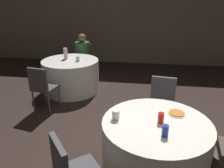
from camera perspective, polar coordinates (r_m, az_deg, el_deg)
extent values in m
plane|color=#332621|center=(3.02, 9.05, -20.34)|extent=(16.00, 16.00, 0.00)
cube|color=gray|center=(7.02, 9.77, 16.44)|extent=(16.00, 0.06, 2.80)
cylinder|color=white|center=(2.71, 11.03, -16.29)|extent=(1.23, 1.23, 0.72)
cylinder|color=white|center=(5.02, -10.61, 2.15)|extent=(1.25, 1.25, 0.72)
cube|color=#47474C|center=(3.46, 12.73, -5.87)|extent=(0.45, 0.45, 0.04)
cube|color=#47474C|center=(3.53, 13.24, -1.34)|extent=(0.38, 0.10, 0.41)
cylinder|color=#4C4C51|center=(3.42, 15.07, -10.88)|extent=(0.03, 0.03, 0.42)
cylinder|color=#4C4C51|center=(3.43, 9.32, -10.25)|extent=(0.03, 0.03, 0.42)
cylinder|color=#4C4C51|center=(3.71, 15.27, -8.12)|extent=(0.03, 0.03, 0.42)
cylinder|color=#4C4C51|center=(3.72, 10.01, -7.56)|extent=(0.03, 0.03, 0.42)
cylinder|color=#4C4C51|center=(2.99, 26.65, -18.02)|extent=(0.03, 0.03, 0.42)
cube|color=#47474C|center=(2.09, -13.58, -19.14)|extent=(0.28, 0.33, 0.41)
cube|color=#47474C|center=(5.85, -7.57, 5.96)|extent=(0.41, 0.41, 0.04)
cube|color=#47474C|center=(5.96, -7.17, 8.49)|extent=(0.38, 0.06, 0.41)
cylinder|color=#4C4C51|center=(5.71, -6.31, 3.22)|extent=(0.03, 0.03, 0.42)
cylinder|color=#4C4C51|center=(5.81, -9.54, 3.37)|extent=(0.03, 0.03, 0.42)
cylinder|color=#4C4C51|center=(6.02, -5.44, 4.23)|extent=(0.03, 0.03, 0.42)
cylinder|color=#4C4C51|center=(6.12, -8.53, 4.36)|extent=(0.03, 0.03, 0.42)
cube|color=#47474C|center=(4.27, -17.02, -0.87)|extent=(0.47, 0.47, 0.04)
cube|color=#47474C|center=(4.06, -18.84, 1.12)|extent=(0.38, 0.13, 0.41)
cylinder|color=#4C4C51|center=(4.58, -17.17, -2.48)|extent=(0.03, 0.03, 0.42)
cylinder|color=#4C4C51|center=(4.39, -13.60, -3.16)|extent=(0.03, 0.03, 0.42)
cylinder|color=#4C4C51|center=(4.34, -19.81, -4.18)|extent=(0.03, 0.03, 0.42)
cylinder|color=#4C4C51|center=(4.14, -16.15, -4.98)|extent=(0.03, 0.03, 0.42)
cylinder|color=#33384C|center=(5.71, -8.10, 3.33)|extent=(0.24, 0.24, 0.46)
cube|color=#33384C|center=(5.73, -7.92, 6.33)|extent=(0.36, 0.33, 0.12)
cylinder|color=#38663D|center=(5.78, -7.70, 8.46)|extent=(0.37, 0.37, 0.49)
sphere|color=#997056|center=(5.71, -7.87, 11.83)|extent=(0.21, 0.21, 0.21)
cylinder|color=white|center=(2.73, 16.50, -7.43)|extent=(0.23, 0.23, 0.01)
cylinder|color=orange|center=(2.72, 16.52, -7.26)|extent=(0.19, 0.19, 0.01)
cylinder|color=red|center=(2.47, 12.66, -8.65)|extent=(0.07, 0.07, 0.12)
cylinder|color=#1E38A5|center=(2.27, 13.72, -11.77)|extent=(0.07, 0.07, 0.12)
cylinder|color=white|center=(2.49, 1.00, -8.02)|extent=(0.09, 0.09, 0.11)
cylinder|color=white|center=(5.02, -12.04, 7.80)|extent=(0.09, 0.09, 0.25)
cylinder|color=silver|center=(4.81, -8.92, 6.54)|extent=(0.08, 0.08, 0.10)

